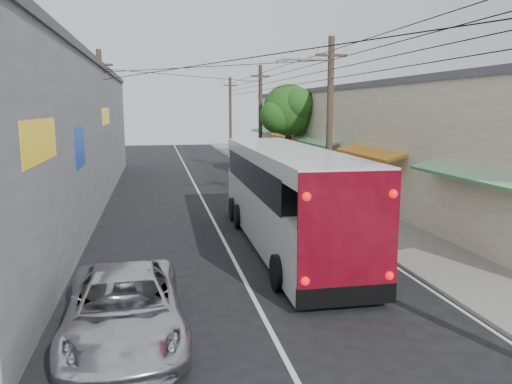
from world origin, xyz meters
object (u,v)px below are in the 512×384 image
jeepney (124,308)px  parked_car_mid (259,176)px  coach_bus (285,196)px  parked_suv (277,188)px  parked_car_far (254,165)px  pedestrian_near (378,218)px  pedestrian_far (356,186)px

jeepney → parked_car_mid: bearing=68.0°
coach_bus → jeepney: 8.52m
parked_car_mid → jeepney: bearing=-112.8°
parked_suv → parked_car_mid: 4.65m
coach_bus → parked_car_far: 18.95m
jeepney → pedestrian_near: pedestrian_near is taller
jeepney → parked_car_mid: parked_car_mid is taller
parked_car_far → pedestrian_far: pedestrian_far is taller
coach_bus → pedestrian_near: 3.46m
parked_car_far → pedestrian_near: bearing=-95.5°
coach_bus → parked_suv: bearing=79.1°
coach_bus → parked_car_far: size_ratio=2.67×
pedestrian_near → pedestrian_far: size_ratio=1.03×
parked_suv → parked_car_far: (0.79, 10.42, 0.03)m
parked_car_far → parked_car_mid: bearing=-105.7°
jeepney → parked_car_far: (7.77, 25.36, 0.02)m
parked_car_far → pedestrian_far: bearing=-83.9°
parked_car_far → pedestrian_near: (0.80, -19.40, 0.27)m
parked_car_mid → parked_car_far: parked_car_mid is taller
coach_bus → jeepney: bearing=-127.8°
coach_bus → parked_suv: 8.58m
parked_suv → pedestrian_near: bearing=-78.7°
jeepney → parked_car_mid: (6.97, 19.59, 0.05)m
pedestrian_near → parked_car_far: bearing=-74.6°
jeepney → parked_suv: size_ratio=1.05×
pedestrian_near → pedestrian_far: 7.62m
jeepney → parked_suv: jeepney is taller
coach_bus → parked_car_far: coach_bus is taller
coach_bus → jeepney: coach_bus is taller
parked_suv → pedestrian_far: size_ratio=2.87×
pedestrian_far → coach_bus: bearing=84.4°
parked_suv → pedestrian_far: (3.79, -1.69, 0.27)m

